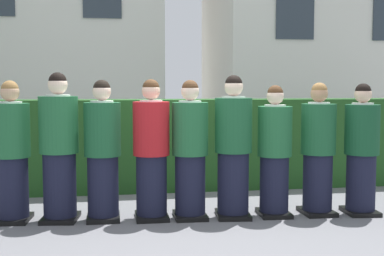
% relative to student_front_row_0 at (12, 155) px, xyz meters
% --- Properties ---
extents(ground_plane, '(60.00, 60.00, 0.00)m').
position_rel_student_front_row_0_xyz_m(ground_plane, '(2.04, -0.14, -0.76)').
color(ground_plane, slate).
extents(student_front_row_0, '(0.42, 0.48, 1.60)m').
position_rel_student_front_row_0_xyz_m(student_front_row_0, '(0.00, 0.00, 0.00)').
color(student_front_row_0, black).
rests_on(student_front_row_0, ground).
extents(student_front_row_1, '(0.44, 0.53, 1.69)m').
position_rel_student_front_row_0_xyz_m(student_front_row_1, '(0.53, -0.04, 0.05)').
color(student_front_row_1, black).
rests_on(student_front_row_1, ground).
extents(student_front_row_2, '(0.42, 0.46, 1.61)m').
position_rel_student_front_row_0_xyz_m(student_front_row_2, '(1.01, -0.09, 0.00)').
color(student_front_row_2, black).
rests_on(student_front_row_2, ground).
extents(student_in_red_blazer, '(0.42, 0.51, 1.61)m').
position_rel_student_front_row_0_xyz_m(student_in_red_blazer, '(1.57, -0.13, 0.01)').
color(student_in_red_blazer, black).
rests_on(student_in_red_blazer, ground).
extents(student_front_row_4, '(0.42, 0.46, 1.61)m').
position_rel_student_front_row_0_xyz_m(student_front_row_4, '(2.01, -0.16, 0.00)').
color(student_front_row_4, black).
rests_on(student_front_row_4, ground).
extents(student_front_row_5, '(0.43, 0.51, 1.66)m').
position_rel_student_front_row_0_xyz_m(student_front_row_5, '(2.52, -0.20, 0.03)').
color(student_front_row_5, black).
rests_on(student_front_row_5, ground).
extents(student_front_row_6, '(0.40, 0.50, 1.55)m').
position_rel_student_front_row_0_xyz_m(student_front_row_6, '(3.02, -0.21, -0.03)').
color(student_front_row_6, black).
rests_on(student_front_row_6, ground).
extents(student_front_row_7, '(0.41, 0.45, 1.58)m').
position_rel_student_front_row_0_xyz_m(student_front_row_7, '(3.55, -0.22, -0.01)').
color(student_front_row_7, black).
rests_on(student_front_row_7, ground).
extents(student_front_row_8, '(0.41, 0.47, 1.57)m').
position_rel_student_front_row_0_xyz_m(student_front_row_8, '(4.07, -0.29, -0.02)').
color(student_front_row_8, black).
rests_on(student_front_row_8, ground).
extents(hedge, '(11.63, 0.70, 1.34)m').
position_rel_student_front_row_0_xyz_m(hedge, '(2.04, 1.59, -0.09)').
color(hedge, '#214C1E').
rests_on(hedge, ground).
extents(school_building_annex, '(5.57, 4.26, 6.67)m').
position_rel_student_front_row_0_xyz_m(school_building_annex, '(6.48, 7.37, 2.65)').
color(school_building_annex, silver).
rests_on(school_building_annex, ground).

